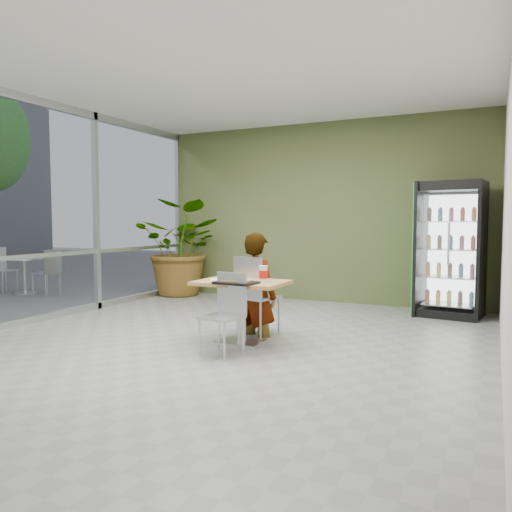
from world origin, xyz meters
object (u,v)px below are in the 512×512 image
object	(u,v)px
beverage_fridge	(450,249)
chair_far	(253,289)
soda_cup	(263,274)
potted_plant	(183,248)
cafeteria_tray	(236,283)
chair_near	(227,307)
dining_table	(241,299)
seated_woman	(256,296)

from	to	relation	value
beverage_fridge	chair_far	bearing A→B (deg)	-124.06
soda_cup	potted_plant	bearing A→B (deg)	136.66
cafeteria_tray	chair_near	bearing A→B (deg)	-98.38
potted_plant	soda_cup	bearing A→B (deg)	-43.34
dining_table	potted_plant	distance (m)	4.14
chair_far	cafeteria_tray	xyz separation A→B (m)	(0.16, -0.75, 0.18)
seated_woman	beverage_fridge	xyz separation A→B (m)	(2.10, 2.39, 0.52)
chair_near	cafeteria_tray	xyz separation A→B (m)	(0.03, 0.17, 0.25)
seated_woman	dining_table	bearing A→B (deg)	109.75
soda_cup	seated_woman	bearing A→B (deg)	124.00
chair_far	potted_plant	size ratio (longest dim) A/B	0.54
dining_table	seated_woman	xyz separation A→B (m)	(-0.06, 0.53, -0.04)
cafeteria_tray	beverage_fridge	size ratio (longest dim) A/B	0.22
soda_cup	potted_plant	xyz separation A→B (m)	(-3.08, 2.91, 0.09)
chair_far	chair_near	world-z (taller)	chair_far
seated_woman	soda_cup	world-z (taller)	seated_woman
soda_cup	potted_plant	distance (m)	4.24
chair_far	soda_cup	bearing A→B (deg)	143.07
beverage_fridge	potted_plant	bearing A→B (deg)	-173.80
chair_near	soda_cup	bearing A→B (deg)	78.17
chair_near	cafeteria_tray	bearing A→B (deg)	90.21
dining_table	beverage_fridge	bearing A→B (deg)	54.94
dining_table	chair_far	bearing A→B (deg)	99.85
dining_table	chair_near	bearing A→B (deg)	-83.69
chair_far	chair_near	size ratio (longest dim) A/B	1.13
dining_table	seated_woman	size ratio (longest dim) A/B	0.65
seated_woman	cafeteria_tray	size ratio (longest dim) A/B	3.60
dining_table	soda_cup	bearing A→B (deg)	17.99
chair_near	seated_woman	distance (m)	0.98
cafeteria_tray	beverage_fridge	bearing A→B (deg)	58.26
chair_near	soda_cup	xyz separation A→B (m)	(0.19, 0.52, 0.32)
soda_cup	beverage_fridge	distance (m)	3.37
chair_near	chair_far	bearing A→B (deg)	106.74
dining_table	chair_near	distance (m)	0.45
chair_far	potted_plant	distance (m)	3.74
cafeteria_tray	dining_table	bearing A→B (deg)	105.34
seated_woman	beverage_fridge	world-z (taller)	beverage_fridge
chair_far	seated_woman	size ratio (longest dim) A/B	0.63
dining_table	seated_woman	world-z (taller)	seated_woman
beverage_fridge	cafeteria_tray	bearing A→B (deg)	-114.72
potted_plant	dining_table	bearing A→B (deg)	-46.47
potted_plant	seated_woman	bearing A→B (deg)	-41.52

